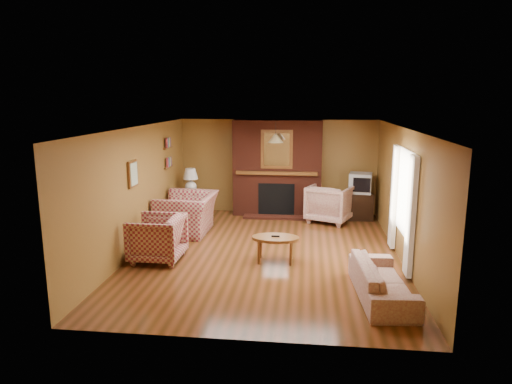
# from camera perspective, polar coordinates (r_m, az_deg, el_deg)

# --- Properties ---
(floor) EXTENTS (6.50, 6.50, 0.00)m
(floor) POSITION_cam_1_polar(r_m,az_deg,el_deg) (8.87, 1.28, -7.62)
(floor) COLOR #48290F
(floor) RESTS_ON ground
(ceiling) EXTENTS (6.50, 6.50, 0.00)m
(ceiling) POSITION_cam_1_polar(r_m,az_deg,el_deg) (8.39, 1.35, 8.03)
(ceiling) COLOR silver
(ceiling) RESTS_ON wall_back
(wall_back) EXTENTS (6.50, 0.00, 6.50)m
(wall_back) POSITION_cam_1_polar(r_m,az_deg,el_deg) (11.74, 2.76, 3.19)
(wall_back) COLOR olive
(wall_back) RESTS_ON floor
(wall_front) EXTENTS (6.50, 0.00, 6.50)m
(wall_front) POSITION_cam_1_polar(r_m,az_deg,el_deg) (5.43, -1.82, -6.96)
(wall_front) COLOR olive
(wall_front) RESTS_ON floor
(wall_left) EXTENTS (0.00, 6.50, 6.50)m
(wall_left) POSITION_cam_1_polar(r_m,az_deg,el_deg) (9.12, -14.53, 0.35)
(wall_left) COLOR olive
(wall_left) RESTS_ON floor
(wall_right) EXTENTS (0.00, 6.50, 6.50)m
(wall_right) POSITION_cam_1_polar(r_m,az_deg,el_deg) (8.70, 17.95, -0.39)
(wall_right) COLOR olive
(wall_right) RESTS_ON floor
(fireplace) EXTENTS (2.20, 0.82, 2.40)m
(fireplace) POSITION_cam_1_polar(r_m,az_deg,el_deg) (11.49, 2.67, 2.90)
(fireplace) COLOR #4E1C11
(fireplace) RESTS_ON floor
(window_right) EXTENTS (0.10, 1.85, 2.00)m
(window_right) POSITION_cam_1_polar(r_m,az_deg,el_deg) (8.51, 17.86, -1.15)
(window_right) COLOR beige
(window_right) RESTS_ON wall_right
(bookshelf) EXTENTS (0.09, 0.55, 0.71)m
(bookshelf) POSITION_cam_1_polar(r_m,az_deg,el_deg) (10.80, -10.79, 4.74)
(bookshelf) COLOR brown
(bookshelf) RESTS_ON wall_left
(botanical_print) EXTENTS (0.05, 0.40, 0.50)m
(botanical_print) POSITION_cam_1_polar(r_m,az_deg,el_deg) (8.77, -15.14, 2.20)
(botanical_print) COLOR brown
(botanical_print) RESTS_ON wall_left
(pendant_light) EXTENTS (0.36, 0.36, 0.48)m
(pendant_light) POSITION_cam_1_polar(r_m,az_deg,el_deg) (10.71, 2.46, 6.68)
(pendant_light) COLOR black
(pendant_light) RESTS_ON ceiling
(plaid_loveseat) EXTENTS (1.20, 1.36, 0.87)m
(plaid_loveseat) POSITION_cam_1_polar(r_m,az_deg,el_deg) (10.15, -8.58, -2.69)
(plaid_loveseat) COLOR maroon
(plaid_loveseat) RESTS_ON floor
(plaid_armchair) EXTENTS (0.94, 0.91, 0.84)m
(plaid_armchair) POSITION_cam_1_polar(r_m,az_deg,el_deg) (8.56, -12.28, -5.67)
(plaid_armchair) COLOR maroon
(plaid_armchair) RESTS_ON floor
(floral_sofa) EXTENTS (0.84, 1.85, 0.53)m
(floral_sofa) POSITION_cam_1_polar(r_m,az_deg,el_deg) (7.18, 15.48, -10.61)
(floral_sofa) COLOR #BDB392
(floral_sofa) RESTS_ON floor
(floral_armchair) EXTENTS (1.27, 1.28, 0.90)m
(floral_armchair) POSITION_cam_1_polar(r_m,az_deg,el_deg) (11.09, 9.24, -1.41)
(floral_armchair) COLOR #BDB392
(floral_armchair) RESTS_ON floor
(coffee_table) EXTENTS (0.86, 0.53, 0.49)m
(coffee_table) POSITION_cam_1_polar(r_m,az_deg,el_deg) (8.31, 2.46, -6.01)
(coffee_table) COLOR brown
(coffee_table) RESTS_ON floor
(side_table) EXTENTS (0.51, 0.51, 0.63)m
(side_table) POSITION_cam_1_polar(r_m,az_deg,el_deg) (11.47, -8.09, -1.64)
(side_table) COLOR brown
(side_table) RESTS_ON floor
(table_lamp) EXTENTS (0.37, 0.37, 0.61)m
(table_lamp) POSITION_cam_1_polar(r_m,az_deg,el_deg) (11.33, -8.19, 1.57)
(table_lamp) COLOR silver
(table_lamp) RESTS_ON side_table
(tv_stand) EXTENTS (0.63, 0.58, 0.66)m
(tv_stand) POSITION_cam_1_polar(r_m,az_deg,el_deg) (11.52, 12.80, -1.69)
(tv_stand) COLOR black
(tv_stand) RESTS_ON floor
(crt_tv) EXTENTS (0.60, 0.60, 0.49)m
(crt_tv) POSITION_cam_1_polar(r_m,az_deg,el_deg) (11.39, 12.93, 1.10)
(crt_tv) COLOR #A9ACB1
(crt_tv) RESTS_ON tv_stand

